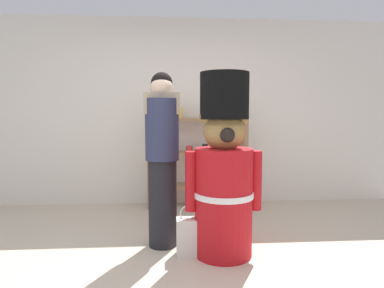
{
  "coord_description": "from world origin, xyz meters",
  "views": [
    {
      "loc": [
        -0.07,
        -2.57,
        1.27
      ],
      "look_at": [
        0.14,
        0.46,
        1.0
      ],
      "focal_mm": 31.16,
      "sensor_mm": 36.0,
      "label": 1
    }
  ],
  "objects_px": {
    "merchandise_shelf": "(197,151)",
    "teddy_bear_guard": "(224,173)",
    "person_shopper": "(162,156)",
    "shopping_bag": "(190,236)"
  },
  "relations": [
    {
      "from": "merchandise_shelf",
      "to": "person_shopper",
      "type": "distance_m",
      "value": 1.47
    },
    {
      "from": "shopping_bag",
      "to": "person_shopper",
      "type": "bearing_deg",
      "value": 134.7
    },
    {
      "from": "teddy_bear_guard",
      "to": "shopping_bag",
      "type": "distance_m",
      "value": 0.65
    },
    {
      "from": "merchandise_shelf",
      "to": "teddy_bear_guard",
      "type": "distance_m",
      "value": 1.65
    },
    {
      "from": "person_shopper",
      "to": "shopping_bag",
      "type": "xyz_separation_m",
      "value": [
        0.25,
        -0.25,
        -0.7
      ]
    },
    {
      "from": "person_shopper",
      "to": "shopping_bag",
      "type": "distance_m",
      "value": 0.78
    },
    {
      "from": "teddy_bear_guard",
      "to": "person_shopper",
      "type": "height_order",
      "value": "person_shopper"
    },
    {
      "from": "merchandise_shelf",
      "to": "teddy_bear_guard",
      "type": "relative_size",
      "value": 0.94
    },
    {
      "from": "teddy_bear_guard",
      "to": "merchandise_shelf",
      "type": "bearing_deg",
      "value": 93.71
    },
    {
      "from": "teddy_bear_guard",
      "to": "shopping_bag",
      "type": "relative_size",
      "value": 3.49
    }
  ]
}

